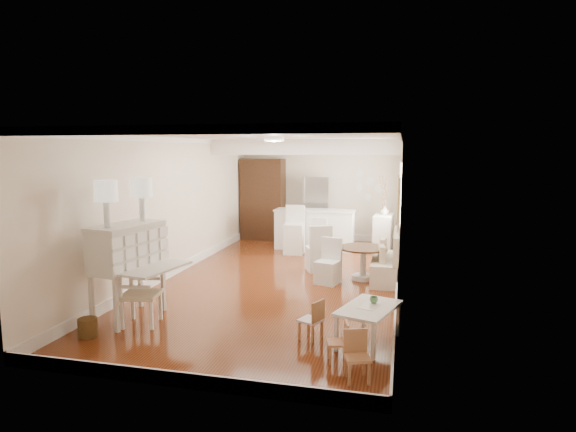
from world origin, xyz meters
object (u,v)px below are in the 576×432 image
at_px(secretary_bureau, 128,272).
at_px(dining_table, 363,263).
at_px(fridge, 328,210).
at_px(wicker_basket, 88,328).
at_px(breakfast_counter, 314,229).
at_px(bar_stool_right, 318,237).
at_px(slip_chair_near, 328,261).
at_px(sideboard, 383,233).
at_px(kids_chair_b, 311,319).
at_px(kids_chair_c, 357,356).
at_px(bar_stool_left, 294,230).
at_px(kids_table, 368,325).
at_px(pantry_cabinet, 263,199).
at_px(kids_chair_a, 337,342).
at_px(gustavian_armchair, 141,293).
at_px(slip_chair_far, 318,248).

bearing_deg(secretary_bureau, dining_table, 53.64).
bearing_deg(fridge, wicker_basket, -105.88).
height_order(breakfast_counter, bar_stool_right, breakfast_counter).
distance_m(secretary_bureau, slip_chair_near, 3.73).
bearing_deg(fridge, sideboard, -30.11).
bearing_deg(kids_chair_b, breakfast_counter, -146.60).
bearing_deg(kids_chair_c, dining_table, 75.85).
distance_m(slip_chair_near, breakfast_counter, 3.25).
relative_size(secretary_bureau, breakfast_counter, 0.72).
height_order(kids_chair_c, bar_stool_left, bar_stool_left).
relative_size(bar_stool_right, sideboard, 0.93).
height_order(kids_table, kids_chair_b, kids_chair_b).
relative_size(kids_chair_c, slip_chair_near, 0.65).
height_order(breakfast_counter, pantry_cabinet, pantry_cabinet).
bearing_deg(breakfast_counter, kids_chair_a, -77.30).
distance_m(gustavian_armchair, wicker_basket, 0.84).
bearing_deg(breakfast_counter, gustavian_armchair, -104.01).
bearing_deg(bar_stool_left, kids_chair_a, -76.46).
relative_size(breakfast_counter, fridge, 1.14).
distance_m(dining_table, bar_stool_left, 2.75).
bearing_deg(dining_table, breakfast_counter, 118.57).
bearing_deg(kids_table, slip_chair_near, 109.41).
bearing_deg(bar_stool_left, pantry_cabinet, 122.67).
relative_size(secretary_bureau, bar_stool_left, 1.23).
height_order(gustavian_armchair, bar_stool_left, bar_stool_left).
bearing_deg(slip_chair_far, dining_table, 129.18).
relative_size(kids_table, bar_stool_right, 1.10).
bearing_deg(sideboard, wicker_basket, -115.79).
xyz_separation_m(wicker_basket, breakfast_counter, (1.97, 6.56, 0.39)).
height_order(gustavian_armchair, bar_stool_right, gustavian_armchair).
relative_size(secretary_bureau, sideboard, 1.49).
bearing_deg(kids_table, slip_chair_far, 109.63).
distance_m(kids_table, bar_stool_right, 5.32).
bearing_deg(kids_chair_c, slip_chair_far, 86.88).
distance_m(gustavian_armchair, slip_chair_near, 3.65).
bearing_deg(slip_chair_far, pantry_cabinet, -80.56).
bearing_deg(fridge, kids_chair_c, -79.05).
height_order(wicker_basket, kids_table, kids_table).
bearing_deg(dining_table, gustavian_armchair, -132.10).
bearing_deg(bar_stool_right, sideboard, 34.54).
xyz_separation_m(wicker_basket, fridge, (2.17, 7.61, 0.77)).
distance_m(breakfast_counter, sideboard, 1.75).
bearing_deg(secretary_bureau, slip_chair_far, 67.73).
distance_m(gustavian_armchair, fridge, 7.23).
bearing_deg(bar_stool_left, sideboard, 17.36).
height_order(bar_stool_right, pantry_cabinet, pantry_cabinet).
xyz_separation_m(fridge, sideboard, (1.54, -0.89, -0.43)).
distance_m(kids_table, fridge, 7.15).
distance_m(dining_table, sideboard, 2.87).
bearing_deg(slip_chair_near, fridge, 114.46).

